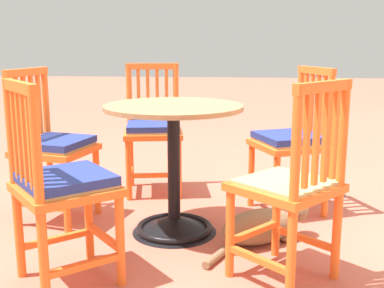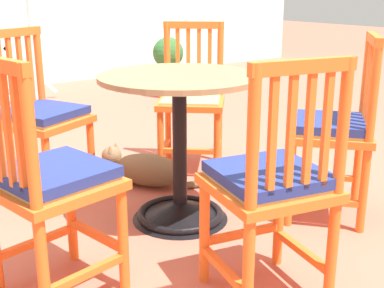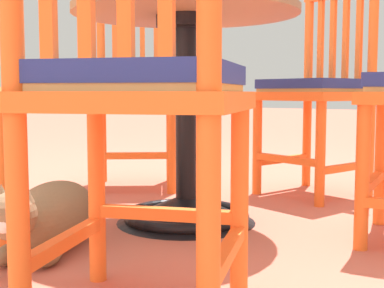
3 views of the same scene
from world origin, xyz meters
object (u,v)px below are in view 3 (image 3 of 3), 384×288
cafe_table (186,140)px  orange_chair_at_corner (134,93)px  orange_chair_tucked_in (317,93)px  orange_chair_near_fence (137,93)px  tabby_cat (47,218)px

cafe_table → orange_chair_at_corner: orange_chair_at_corner is taller
orange_chair_tucked_in → orange_chair_near_fence: (-0.28, 1.44, 0.00)m
orange_chair_near_fence → orange_chair_tucked_in: bearing=-79.0°
cafe_table → orange_chair_tucked_in: bearing=-100.6°
tabby_cat → orange_chair_at_corner: bearing=-60.2°
orange_chair_near_fence → tabby_cat: 0.66m
tabby_cat → orange_chair_near_fence: bearing=160.7°
orange_chair_tucked_in → tabby_cat: 1.32m
cafe_table → orange_chair_tucked_in: orange_chair_tucked_in is taller
orange_chair_near_fence → tabby_cat: bearing=-19.3°
orange_chair_near_fence → tabby_cat: size_ratio=1.60×
orange_chair_at_corner → orange_chair_near_fence: (-1.05, 1.10, 0.00)m
orange_chair_tucked_in → cafe_table: bearing=79.4°
cafe_table → tabby_cat: size_ratio=1.33×
cafe_table → orange_chair_near_fence: 0.82m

